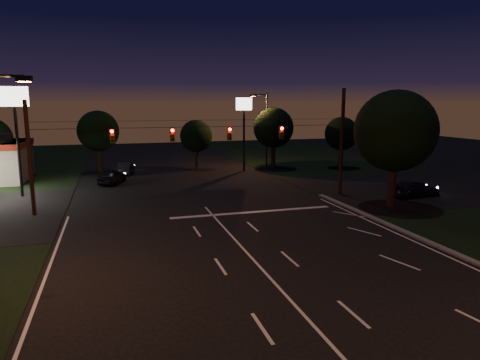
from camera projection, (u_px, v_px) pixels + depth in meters
name	position (u px, v px, depth m)	size (l,w,h in m)	color
ground	(270.00, 278.00, 19.20)	(140.00, 140.00, 0.00)	black
cross_street_right	(411.00, 188.00, 39.91)	(20.00, 16.00, 0.02)	black
center_line	(337.00, 351.00, 13.54)	(0.14, 40.00, 0.01)	silver
stop_bar	(253.00, 212.00, 30.89)	(12.00, 0.50, 0.01)	silver
utility_pole_right	(340.00, 195.00, 36.72)	(0.30, 0.30, 9.00)	black
utility_pole_left	(35.00, 215.00, 29.97)	(0.28, 0.28, 8.00)	black
signal_span	(201.00, 133.00, 32.35)	(24.00, 0.40, 1.56)	black
pole_sign_left_near	(15.00, 113.00, 34.79)	(2.20, 0.30, 9.10)	black
pole_sign_right	(244.00, 117.00, 48.65)	(1.80, 0.30, 8.40)	black
street_light_right_far	(265.00, 125.00, 51.62)	(2.20, 0.35, 9.00)	black
tree_right_near	(394.00, 132.00, 31.59)	(6.00, 6.00, 8.76)	black
tree_far_b	(98.00, 132.00, 48.34)	(4.60, 4.60, 6.98)	black
tree_far_c	(196.00, 136.00, 50.59)	(3.80, 3.80, 5.86)	black
tree_far_d	(273.00, 128.00, 51.10)	(4.80, 4.80, 7.30)	black
tree_far_e	(341.00, 134.00, 51.56)	(4.00, 4.00, 6.18)	black
car_oncoming_a	(112.00, 176.00, 41.77)	(1.73, 4.29, 1.46)	black
car_oncoming_b	(126.00, 168.00, 47.34)	(1.40, 4.01, 1.32)	black
car_cross	(414.00, 189.00, 35.98)	(1.90, 4.66, 1.35)	black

